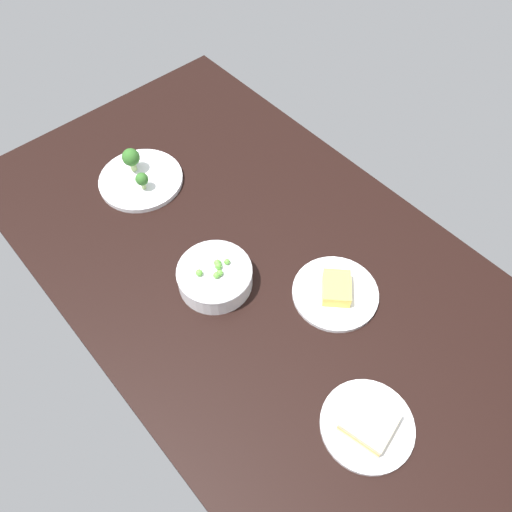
% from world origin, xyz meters
% --- Properties ---
extents(dining_table, '(1.43, 0.81, 0.04)m').
position_xyz_m(dining_table, '(0.00, 0.00, 0.02)').
color(dining_table, black).
rests_on(dining_table, ground).
extents(plate_sandwich, '(0.18, 0.18, 0.04)m').
position_xyz_m(plate_sandwich, '(0.42, -0.09, 0.05)').
color(plate_sandwich, silver).
rests_on(plate_sandwich, dining_table).
extents(bowl_peas, '(0.17, 0.17, 0.06)m').
position_xyz_m(bowl_peas, '(-0.02, -0.11, 0.07)').
color(bowl_peas, silver).
rests_on(bowl_peas, dining_table).
extents(plate_cheese, '(0.19, 0.19, 0.04)m').
position_xyz_m(plate_cheese, '(0.18, 0.07, 0.05)').
color(plate_cheese, silver).
rests_on(plate_cheese, dining_table).
extents(plate_broccoli, '(0.21, 0.21, 0.08)m').
position_xyz_m(plate_broccoli, '(-0.39, -0.06, 0.05)').
color(plate_broccoli, silver).
rests_on(plate_broccoli, dining_table).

